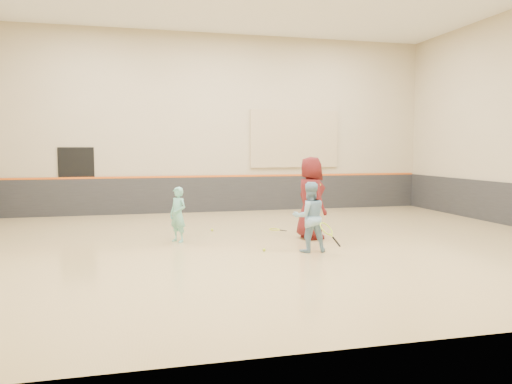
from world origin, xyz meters
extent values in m
cube|color=tan|center=(0.00, 0.00, -0.10)|extent=(15.00, 12.00, 0.20)
cube|color=tan|center=(0.00, 6.01, 3.00)|extent=(15.00, 0.02, 6.00)
cube|color=tan|center=(0.00, -6.01, 3.00)|extent=(15.00, 0.02, 6.00)
cube|color=#232326|center=(0.00, 5.97, 0.60)|extent=(14.90, 0.04, 1.20)
cube|color=#D85914|center=(0.00, 5.96, 1.22)|extent=(14.90, 0.03, 0.06)
cube|color=tan|center=(2.80, 5.95, 2.50)|extent=(3.20, 0.08, 2.00)
cube|color=black|center=(-4.50, 5.98, 1.10)|extent=(1.10, 0.05, 2.20)
imported|color=#72C7B4|center=(-1.76, 0.71, 0.64)|extent=(0.53, 0.55, 1.28)
imported|color=#80ADC7|center=(0.81, -1.07, 0.73)|extent=(0.74, 0.58, 1.47)
imported|color=#561415|center=(1.38, 0.38, 0.98)|extent=(0.80, 1.07, 1.96)
sphere|color=#BFDE33|center=(-0.10, -0.82, 0.03)|extent=(0.07, 0.07, 0.07)
sphere|color=#BACF30|center=(1.52, 0.19, 1.31)|extent=(0.07, 0.07, 0.07)
sphere|color=#B4C92E|center=(-0.76, 2.00, 0.03)|extent=(0.07, 0.07, 0.07)
camera|label=1|loc=(-2.75, -10.83, 2.16)|focal=35.00mm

